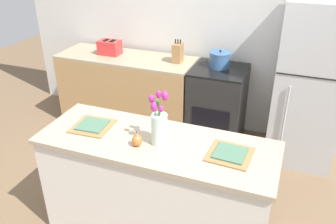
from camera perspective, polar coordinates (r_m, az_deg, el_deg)
name	(u,v)px	position (r m, az deg, el deg)	size (l,w,h in m)	color
back_wall	(222,20)	(4.26, 8.66, 14.32)	(5.20, 0.08, 2.70)	silver
kitchen_island	(157,188)	(2.91, -1.78, -12.14)	(1.80, 0.66, 0.90)	silver
back_counter	(128,91)	(4.54, -6.48, 3.36)	(1.68, 0.60, 0.91)	tan
stove_range	(217,106)	(4.18, 7.88, 1.00)	(0.60, 0.61, 0.91)	black
refrigerator	(310,85)	(3.94, 21.82, 4.03)	(0.68, 0.67, 1.73)	#B7BABC
flower_vase	(159,125)	(2.54, -1.42, -2.10)	(0.13, 0.13, 0.42)	silver
pear_figurine	(137,140)	(2.58, -5.01, -4.47)	(0.08, 0.08, 0.12)	#C66B33
plate_setting_left	(93,126)	(2.88, -12.01, -2.16)	(0.31, 0.31, 0.02)	olive
plate_setting_right	(230,154)	(2.53, 9.91, -6.63)	(0.31, 0.31, 0.02)	olive
toaster	(110,47)	(4.46, -9.33, 10.20)	(0.28, 0.18, 0.17)	red
cooking_pot	(220,59)	(4.02, 8.32, 8.34)	(0.24, 0.24, 0.20)	#386093
knife_block	(178,53)	(4.12, 1.58, 9.45)	(0.10, 0.14, 0.27)	#A37547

